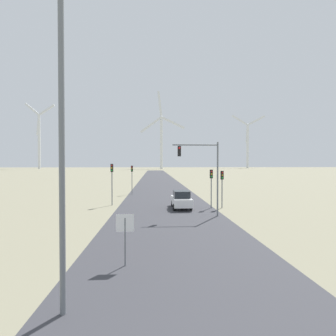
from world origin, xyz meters
TOP-DOWN VIEW (x-y plane):
  - road_surface at (0.00, 48.00)m, footprint 10.00×240.00m
  - streetlamp at (-4.07, 6.18)m, footprint 3.17×0.32m
  - stop_sign_near at (-2.56, 9.89)m, footprint 0.81×0.07m
  - traffic_light_post_near_left at (-5.84, 27.12)m, footprint 0.28×0.34m
  - traffic_light_post_near_right at (5.82, 24.73)m, footprint 0.28×0.34m
  - traffic_light_post_mid_left at (-4.48, 37.37)m, footprint 0.28×0.33m
  - traffic_light_post_mid_right at (4.71, 24.81)m, footprint 0.28×0.34m
  - traffic_light_mast_overhead at (3.03, 20.69)m, footprint 4.05×0.35m
  - car_approaching at (1.58, 24.78)m, footprint 1.88×4.14m
  - wind_turbine_far_left at (-98.42, 226.89)m, footprint 29.24×11.31m
  - wind_turbine_left at (5.43, 216.98)m, footprint 37.82×5.59m
  - wind_turbine_center at (91.54, 251.40)m, footprint 30.49×9.40m

SIDE VIEW (x-z plane):
  - road_surface at x=0.00m, z-range 0.00..0.01m
  - car_approaching at x=1.58m, z-range 0.00..1.83m
  - stop_sign_near at x=-2.56m, z-range 0.46..2.81m
  - traffic_light_post_near_right at x=5.82m, z-range 0.90..4.76m
  - traffic_light_post_mid_right at x=4.71m, z-range 0.93..4.91m
  - traffic_light_post_mid_left at x=-4.48m, z-range 0.99..5.28m
  - traffic_light_post_near_left at x=-5.84m, z-range 1.04..5.62m
  - traffic_light_mast_overhead at x=3.03m, z-range 1.31..7.80m
  - streetlamp at x=-4.07m, z-range 1.30..12.26m
  - wind_turbine_center at x=91.54m, z-range -0.20..52.67m
  - wind_turbine_left at x=5.43m, z-range -5.14..59.59m
  - wind_turbine_far_left at x=-98.42m, z-range -0.41..56.42m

